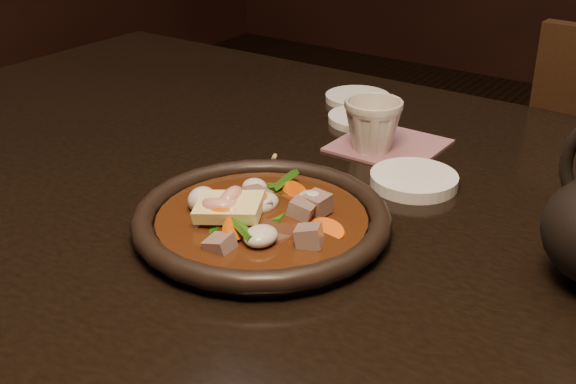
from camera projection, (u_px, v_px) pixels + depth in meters
The scene contains 9 objects.
table at pixel (334, 247), 0.91m from camera, with size 1.60×0.90×0.75m.
plate at pixel (262, 220), 0.79m from camera, with size 0.28×0.28×0.03m.
stirfry at pixel (257, 216), 0.78m from camera, with size 0.18×0.19×0.06m.
soy_dish at pixel (414, 180), 0.90m from camera, with size 0.11×0.11×0.02m, color white.
saucer_left at pixel (363, 119), 1.10m from camera, with size 0.11×0.11×0.01m, color white.
saucer_right at pixel (358, 98), 1.19m from camera, with size 0.11×0.11×0.01m, color white.
tea_cup at pixel (373, 125), 0.98m from camera, with size 0.08×0.07×0.08m, color beige.
chopsticks at pixel (259, 190), 0.88m from camera, with size 0.10×0.20×0.01m.
napkin at pixel (389, 145), 1.01m from camera, with size 0.14×0.14×0.00m, color #915963.
Camera 1 is at (0.41, -0.68, 1.14)m, focal length 45.00 mm.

